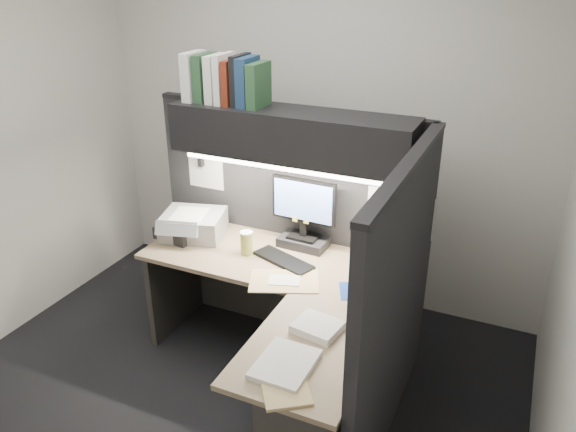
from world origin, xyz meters
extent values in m
plane|color=black|center=(0.00, 0.00, 0.00)|extent=(3.50, 3.50, 0.00)
cube|color=silver|center=(0.00, 1.50, 1.35)|extent=(3.50, 0.04, 2.70)
cube|color=black|center=(0.03, 0.93, 0.80)|extent=(1.90, 0.06, 1.60)
cube|color=black|center=(0.98, 0.18, 0.80)|extent=(0.06, 1.50, 1.60)
cube|color=#8B7558|center=(0.10, 0.56, 0.71)|extent=(1.70, 0.68, 0.03)
cube|color=#8B7558|center=(0.65, -0.21, 0.71)|extent=(0.60, 0.85, 0.03)
cube|color=#2B2A27|center=(0.10, 0.86, 0.35)|extent=(1.61, 0.02, 0.70)
cube|color=#2B2A27|center=(-0.70, 0.56, 0.35)|extent=(0.04, 0.61, 0.70)
cube|color=black|center=(0.12, 0.75, 1.50)|extent=(1.55, 0.34, 0.30)
cylinder|color=white|center=(0.12, 0.61, 1.33)|extent=(1.32, 0.04, 0.04)
cube|color=black|center=(0.20, 0.79, 0.76)|extent=(0.33, 0.21, 0.06)
cube|color=black|center=(0.20, 0.79, 0.86)|extent=(0.05, 0.04, 0.11)
cube|color=black|center=(0.20, 0.79, 1.06)|extent=(0.44, 0.05, 0.29)
cube|color=#638ADA|center=(0.20, 0.77, 1.06)|extent=(0.41, 0.02, 0.26)
cube|color=black|center=(0.17, 0.54, 0.74)|extent=(0.44, 0.28, 0.02)
cube|color=navy|center=(0.71, 0.40, 0.73)|extent=(0.27, 0.26, 0.00)
ellipsoid|color=black|center=(0.71, 0.41, 0.75)|extent=(0.09, 0.12, 0.04)
cube|color=beige|center=(0.75, 0.68, 0.77)|extent=(0.22, 0.23, 0.09)
cylinder|color=#CBC351|center=(-0.09, 0.54, 0.80)|extent=(0.09, 0.09, 0.15)
cube|color=#9A9D9F|center=(-0.56, 0.63, 0.81)|extent=(0.48, 0.44, 0.16)
cube|color=black|center=(-0.63, 0.56, 0.77)|extent=(0.31, 0.27, 0.08)
cube|color=tan|center=(0.28, 0.32, 0.73)|extent=(0.48, 0.41, 0.01)
cube|color=white|center=(0.64, -0.05, 0.75)|extent=(0.26, 0.23, 0.04)
cube|color=white|center=(0.61, -0.38, 0.75)|extent=(0.26, 0.32, 0.03)
cube|color=tan|center=(0.66, -0.51, 0.74)|extent=(0.32, 0.33, 0.01)
cube|color=white|center=(-0.55, 0.75, 1.80)|extent=(0.07, 0.22, 0.30)
cube|color=#24482B|center=(-0.47, 0.77, 1.80)|extent=(0.07, 0.22, 0.29)
cube|color=white|center=(-0.40, 0.76, 1.80)|extent=(0.06, 0.22, 0.29)
cube|color=white|center=(-0.33, 0.76, 1.80)|extent=(0.05, 0.22, 0.31)
cube|color=maroon|center=(-0.27, 0.75, 1.79)|extent=(0.05, 0.22, 0.27)
cube|color=black|center=(-0.22, 0.76, 1.80)|extent=(0.04, 0.22, 0.30)
cube|color=navy|center=(-0.16, 0.75, 1.80)|extent=(0.07, 0.22, 0.30)
cube|color=#24482B|center=(-0.09, 0.75, 1.78)|extent=(0.07, 0.22, 0.27)
cube|color=white|center=(0.70, 0.90, 1.05)|extent=(0.21, 0.00, 0.28)
cube|color=white|center=(0.92, 0.90, 1.03)|extent=(0.21, 0.00, 0.28)
cube|color=white|center=(-0.60, 0.90, 1.15)|extent=(0.28, 0.00, 0.34)
cube|color=black|center=(0.95, 0.04, 1.02)|extent=(0.00, 0.18, 0.22)
cube|color=white|center=(0.95, -0.31, 0.95)|extent=(0.00, 0.21, 0.28)
camera|label=1|loc=(1.48, -2.29, 2.46)|focal=35.00mm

